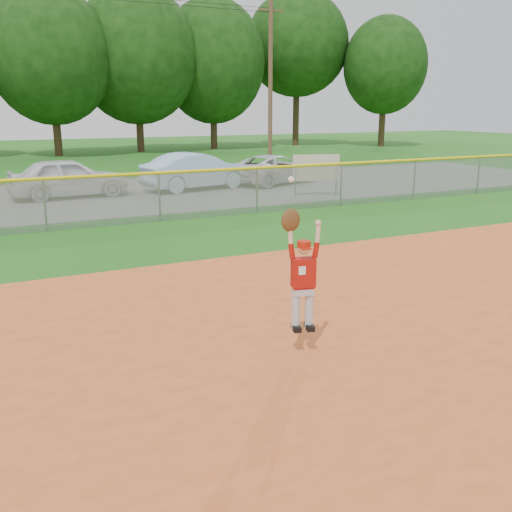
{
  "coord_description": "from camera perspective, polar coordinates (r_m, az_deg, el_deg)",
  "views": [
    {
      "loc": [
        -4.92,
        -6.89,
        3.44
      ],
      "look_at": [
        -1.02,
        1.13,
        1.1
      ],
      "focal_mm": 40.0,
      "sensor_mm": 36.0,
      "label": 1
    }
  ],
  "objects": [
    {
      "name": "power_lines",
      "position": [
        29.51,
        -14.98,
        16.62
      ],
      "size": [
        19.4,
        0.24,
        9.0
      ],
      "color": "#4C3823",
      "rests_on": "ground"
    },
    {
      "name": "ballplayer",
      "position": [
        7.9,
        4.56,
        -1.49
      ],
      "size": [
        0.58,
        0.32,
        2.17
      ],
      "color": "silver",
      "rests_on": "ground"
    },
    {
      "name": "car_blue",
      "position": [
        24.55,
        -5.9,
        8.45
      ],
      "size": [
        4.91,
        2.45,
        1.55
      ],
      "primitive_type": "imported",
      "rotation": [
        0.0,
        0.0,
        1.75
      ],
      "color": "#9BC7E7",
      "rests_on": "parking_strip"
    },
    {
      "name": "car_white_a",
      "position": [
        23.38,
        -18.22,
        7.47
      ],
      "size": [
        4.57,
        2.03,
        1.53
      ],
      "primitive_type": "imported",
      "rotation": [
        0.0,
        0.0,
        1.62
      ],
      "color": "silver",
      "rests_on": "parking_strip"
    },
    {
      "name": "clay_infield",
      "position": [
        7.14,
        23.29,
        -15.23
      ],
      "size": [
        24.0,
        16.0,
        0.04
      ],
      "primitive_type": "cube",
      "color": "#C35323",
      "rests_on": "ground"
    },
    {
      "name": "outfield_fence",
      "position": [
        17.77,
        -9.65,
        6.21
      ],
      "size": [
        40.06,
        0.1,
        1.55
      ],
      "color": "gray",
      "rests_on": "ground"
    },
    {
      "name": "car_white_b",
      "position": [
        26.43,
        1.92,
        8.69
      ],
      "size": [
        5.16,
        3.75,
        1.3
      ],
      "primitive_type": "imported",
      "rotation": [
        0.0,
        0.0,
        1.95
      ],
      "color": "silver",
      "rests_on": "parking_strip"
    },
    {
      "name": "ground",
      "position": [
        9.13,
        8.97,
        -7.61
      ],
      "size": [
        120.0,
        120.0,
        0.0
      ],
      "primitive_type": "plane",
      "color": "#1D5A14",
      "rests_on": "ground"
    },
    {
      "name": "tree_line",
      "position": [
        45.36,
        -19.48,
        19.08
      ],
      "size": [
        62.37,
        13.0,
        14.43
      ],
      "color": "#422D1C",
      "rests_on": "ground"
    },
    {
      "name": "sponsor_sign",
      "position": [
        22.65,
        6.03,
        8.65
      ],
      "size": [
        1.77,
        0.63,
        1.65
      ],
      "color": "gray",
      "rests_on": "ground"
    },
    {
      "name": "parking_strip",
      "position": [
        23.66,
        -13.73,
        5.95
      ],
      "size": [
        44.0,
        10.0,
        0.03
      ],
      "primitive_type": "cube",
      "color": "slate",
      "rests_on": "ground"
    }
  ]
}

